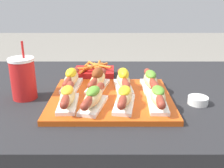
% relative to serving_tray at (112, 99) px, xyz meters
% --- Properties ---
extents(patio_table, '(1.39, 0.86, 0.74)m').
position_rel_serving_tray_xyz_m(patio_table, '(-0.03, 0.11, -0.38)').
color(patio_table, '#232326').
rests_on(patio_table, ground_plane).
extents(serving_tray, '(0.43, 0.37, 0.02)m').
position_rel_serving_tray_xyz_m(serving_tray, '(0.00, 0.00, 0.00)').
color(serving_tray, '#CC4C14').
rests_on(serving_tray, patio_table).
extents(hot_dog_0, '(0.07, 0.20, 0.06)m').
position_rel_serving_tray_xyz_m(hot_dog_0, '(-0.14, -0.08, 0.04)').
color(hot_dog_0, white).
rests_on(hot_dog_0, serving_tray).
extents(hot_dog_1, '(0.09, 0.20, 0.07)m').
position_rel_serving_tray_xyz_m(hot_dog_1, '(-0.06, -0.09, 0.04)').
color(hot_dog_1, white).
rests_on(hot_dog_1, serving_tray).
extents(hot_dog_2, '(0.08, 0.20, 0.07)m').
position_rel_serving_tray_xyz_m(hot_dog_2, '(0.04, -0.08, 0.04)').
color(hot_dog_2, white).
rests_on(hot_dog_2, serving_tray).
extents(hot_dog_3, '(0.07, 0.20, 0.06)m').
position_rel_serving_tray_xyz_m(hot_dog_3, '(0.15, -0.08, 0.04)').
color(hot_dog_3, white).
rests_on(hot_dog_3, serving_tray).
extents(hot_dog_4, '(0.07, 0.20, 0.08)m').
position_rel_serving_tray_xyz_m(hot_dog_4, '(-0.15, 0.09, 0.04)').
color(hot_dog_4, white).
rests_on(hot_dog_4, serving_tray).
extents(hot_dog_5, '(0.09, 0.20, 0.08)m').
position_rel_serving_tray_xyz_m(hot_dog_5, '(-0.05, 0.08, 0.04)').
color(hot_dog_5, white).
rests_on(hot_dog_5, serving_tray).
extents(hot_dog_6, '(0.07, 0.20, 0.08)m').
position_rel_serving_tray_xyz_m(hot_dog_6, '(0.05, 0.08, 0.04)').
color(hot_dog_6, white).
rests_on(hot_dog_6, serving_tray).
extents(hot_dog_7, '(0.06, 0.20, 0.07)m').
position_rel_serving_tray_xyz_m(hot_dog_7, '(0.15, 0.08, 0.04)').
color(hot_dog_7, white).
rests_on(hot_dog_7, serving_tray).
extents(sauce_bowl, '(0.07, 0.07, 0.03)m').
position_rel_serving_tray_xyz_m(sauce_bowl, '(0.31, -0.02, 0.01)').
color(sauce_bowl, white).
rests_on(sauce_bowl, patio_table).
extents(drink_cup, '(0.09, 0.09, 0.21)m').
position_rel_serving_tray_xyz_m(drink_cup, '(-0.32, 0.03, 0.07)').
color(drink_cup, red).
rests_on(drink_cup, patio_table).
extents(fries_basket, '(0.18, 0.15, 0.06)m').
position_rel_serving_tray_xyz_m(fries_basket, '(-0.08, 0.28, 0.01)').
color(fries_basket, '#B21919').
rests_on(fries_basket, patio_table).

